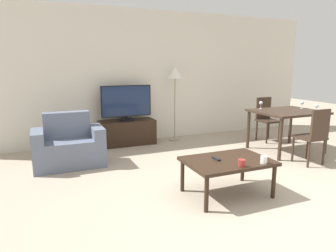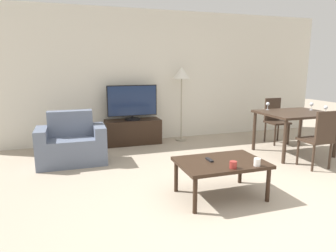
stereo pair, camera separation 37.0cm
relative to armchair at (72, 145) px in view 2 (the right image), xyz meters
name	(u,v)px [view 2 (the right image)]	position (x,y,z in m)	size (l,w,h in m)	color
ground_plane	(262,212)	(1.95, -2.41, -0.31)	(18.00, 18.00, 0.00)	tan
wall_back	(164,76)	(1.95, 1.22, 1.04)	(7.57, 0.06, 2.70)	silver
armchair	(72,145)	(0.00, 0.00, 0.00)	(1.07, 0.60, 0.85)	slate
tv_stand	(133,132)	(1.20, 0.93, -0.07)	(1.11, 0.44, 0.50)	black
tv	(132,103)	(1.20, 0.93, 0.54)	(1.01, 0.32, 0.70)	black
coffee_table	(221,165)	(1.70, -1.90, 0.09)	(1.04, 0.72, 0.45)	black
dining_table	(295,117)	(3.82, -0.67, 0.36)	(1.18, 0.97, 0.76)	#38281E
dining_chair_near	(319,137)	(3.61, -1.46, 0.20)	(0.40, 0.40, 0.92)	#38281E
dining_chair_far	(275,118)	(4.03, 0.13, 0.20)	(0.40, 0.40, 0.92)	#38281E
floor_lamp	(182,77)	(2.24, 0.89, 1.04)	(0.36, 0.36, 1.55)	gray
remote_primary	(209,160)	(1.58, -1.84, 0.15)	(0.04, 0.15, 0.02)	black
cup_white_near	(257,162)	(2.01, -2.19, 0.18)	(0.08, 0.08, 0.09)	white
cup_colored_far	(233,165)	(1.71, -2.17, 0.18)	(0.08, 0.08, 0.08)	maroon
wine_glass_left	(312,105)	(4.27, -0.56, 0.55)	(0.07, 0.07, 0.15)	silver
wine_glass_center	(326,108)	(4.17, -0.99, 0.55)	(0.07, 0.07, 0.15)	silver
wine_glass_right	(268,104)	(3.52, -0.28, 0.55)	(0.07, 0.07, 0.15)	silver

